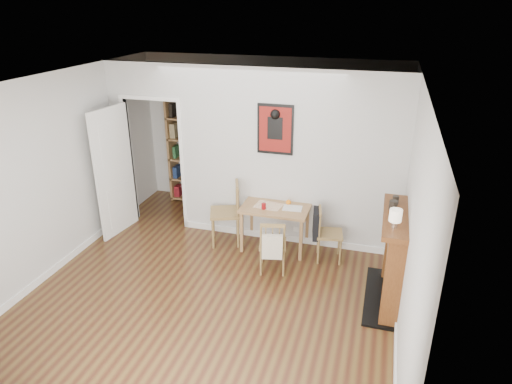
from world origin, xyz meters
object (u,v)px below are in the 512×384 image
(fireplace, at_px, (395,256))
(bookshelf, at_px, (192,149))
(ceramic_jar_b, at_px, (396,200))
(chair_left, at_px, (225,213))
(ceramic_jar_a, at_px, (393,205))
(chair_right, at_px, (328,233))
(orange_fruit, at_px, (288,202))
(chair_front, at_px, (273,245))
(dining_table, at_px, (275,212))
(red_glass, at_px, (264,206))
(notebook, at_px, (292,208))
(mantel_lamp, at_px, (395,216))

(fireplace, bearing_deg, bookshelf, 148.70)
(bookshelf, xyz_separation_m, ceramic_jar_b, (3.48, -1.83, 0.23))
(chair_left, height_order, ceramic_jar_a, ceramic_jar_a)
(chair_right, distance_m, orange_fruit, 0.74)
(chair_front, xyz_separation_m, fireplace, (1.56, -0.23, 0.22))
(dining_table, bearing_deg, red_glass, -141.40)
(red_glass, height_order, notebook, red_glass)
(chair_front, xyz_separation_m, ceramic_jar_a, (1.47, -0.11, 0.82))
(notebook, xyz_separation_m, mantel_lamp, (1.36, -1.20, 0.62))
(dining_table, bearing_deg, ceramic_jar_b, -18.24)
(bookshelf, distance_m, orange_fruit, 2.35)
(dining_table, xyz_separation_m, red_glass, (-0.15, -0.12, 0.12))
(dining_table, height_order, orange_fruit, orange_fruit)
(chair_right, distance_m, red_glass, 0.99)
(chair_left, relative_size, chair_right, 1.23)
(ceramic_jar_a, relative_size, ceramic_jar_b, 1.22)
(fireplace, bearing_deg, red_glass, 158.09)
(orange_fruit, distance_m, notebook, 0.15)
(chair_left, distance_m, ceramic_jar_a, 2.56)
(bookshelf, relative_size, orange_fruit, 26.27)
(chair_right, relative_size, orange_fruit, 10.43)
(red_glass, xyz_separation_m, ceramic_jar_a, (1.74, -0.62, 0.51))
(orange_fruit, xyz_separation_m, mantel_lamp, (1.45, -1.32, 0.59))
(dining_table, bearing_deg, mantel_lamp, -36.53)
(ceramic_jar_a, height_order, ceramic_jar_b, ceramic_jar_a)
(chair_front, bearing_deg, notebook, 78.45)
(bookshelf, bearing_deg, ceramic_jar_b, -27.81)
(ceramic_jar_b, bearing_deg, chair_right, 152.70)
(dining_table, height_order, red_glass, red_glass)
(notebook, relative_size, mantel_lamp, 1.27)
(orange_fruit, bearing_deg, dining_table, -141.86)
(chair_front, height_order, notebook, chair_front)
(orange_fruit, height_order, ceramic_jar_b, ceramic_jar_b)
(chair_front, height_order, bookshelf, bookshelf)
(chair_right, bearing_deg, ceramic_jar_b, -27.30)
(chair_front, distance_m, ceramic_jar_a, 1.69)
(chair_right, height_order, bookshelf, bookshelf)
(bookshelf, bearing_deg, orange_fruit, -30.15)
(chair_left, bearing_deg, chair_right, -2.25)
(chair_front, xyz_separation_m, orange_fruit, (0.04, 0.75, 0.31))
(bookshelf, xyz_separation_m, mantel_lamp, (3.47, -2.49, 0.32))
(fireplace, bearing_deg, chair_front, 171.60)
(chair_left, height_order, bookshelf, bookshelf)
(red_glass, bearing_deg, ceramic_jar_b, -13.28)
(notebook, height_order, mantel_lamp, mantel_lamp)
(chair_front, distance_m, mantel_lamp, 1.83)
(fireplace, relative_size, orange_fruit, 16.65)
(dining_table, distance_m, orange_fruit, 0.24)
(fireplace, height_order, notebook, fireplace)
(chair_front, height_order, fireplace, fireplace)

